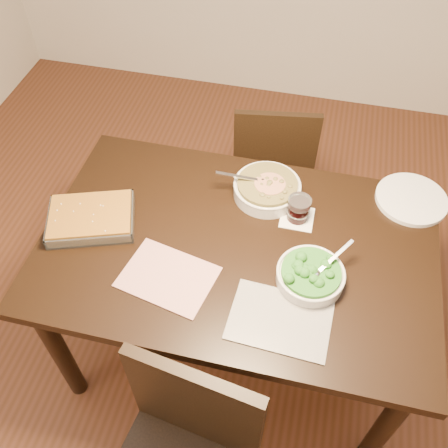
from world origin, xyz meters
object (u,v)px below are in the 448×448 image
(table, at_px, (237,260))
(chair_far, at_px, (273,160))
(broccoli_bowl, at_px, (310,275))
(dinner_plate, at_px, (411,199))
(baking_dish, at_px, (91,218))
(stew_bowl, at_px, (267,188))
(wine_tumbler, at_px, (299,209))

(table, height_order, chair_far, chair_far)
(broccoli_bowl, xyz_separation_m, dinner_plate, (0.33, 0.45, -0.02))
(chair_far, bearing_deg, table, 79.99)
(dinner_plate, bearing_deg, baking_dish, -161.39)
(baking_dish, bearing_deg, broccoli_bowl, -23.86)
(table, height_order, stew_bowl, stew_bowl)
(table, distance_m, chair_far, 0.81)
(table, relative_size, stew_bowl, 4.93)
(broccoli_bowl, distance_m, chair_far, 0.97)
(wine_tumbler, height_order, dinner_plate, wine_tumbler)
(chair_far, bearing_deg, broccoli_bowl, 97.12)
(table, relative_size, baking_dish, 3.85)
(dinner_plate, bearing_deg, table, -149.04)
(table, height_order, dinner_plate, dinner_plate)
(stew_bowl, height_order, dinner_plate, stew_bowl)
(wine_tumbler, bearing_deg, chair_far, 105.78)
(table, relative_size, broccoli_bowl, 5.98)
(broccoli_bowl, relative_size, dinner_plate, 0.86)
(dinner_plate, bearing_deg, chair_far, 144.06)
(wine_tumbler, xyz_separation_m, chair_far, (-0.17, 0.61, -0.35))
(stew_bowl, bearing_deg, wine_tumbler, -34.88)
(stew_bowl, relative_size, chair_far, 0.35)
(wine_tumbler, distance_m, chair_far, 0.72)
(stew_bowl, bearing_deg, chair_far, 94.50)
(baking_dish, relative_size, chair_far, 0.45)
(table, xyz_separation_m, chair_far, (0.02, 0.78, -0.20))
(table, bearing_deg, baking_dish, -177.42)
(stew_bowl, distance_m, wine_tumbler, 0.16)
(broccoli_bowl, height_order, baking_dish, broccoli_bowl)
(broccoli_bowl, distance_m, dinner_plate, 0.56)
(baking_dish, relative_size, wine_tumbler, 3.83)
(dinner_plate, bearing_deg, stew_bowl, -170.13)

